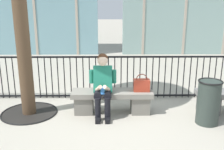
# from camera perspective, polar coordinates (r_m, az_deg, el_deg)

# --- Properties ---
(ground_plane) EXTENTS (60.00, 60.00, 0.00)m
(ground_plane) POSITION_cam_1_polar(r_m,az_deg,el_deg) (5.29, 0.01, -8.14)
(ground_plane) COLOR #A8A091
(stone_bench) EXTENTS (1.60, 0.44, 0.45)m
(stone_bench) POSITION_cam_1_polar(r_m,az_deg,el_deg) (5.19, 0.01, -5.40)
(stone_bench) COLOR gray
(stone_bench) RESTS_ON ground
(seated_person_with_phone) EXTENTS (0.52, 0.66, 1.21)m
(seated_person_with_phone) POSITION_cam_1_polar(r_m,az_deg,el_deg) (4.94, -2.04, -1.84)
(seated_person_with_phone) COLOR black
(seated_person_with_phone) RESTS_ON ground
(handbag_on_bench) EXTENTS (0.31, 0.16, 0.35)m
(handbag_on_bench) POSITION_cam_1_polar(r_m,az_deg,el_deg) (5.12, 6.53, -2.18)
(handbag_on_bench) COLOR #B23823
(handbag_on_bench) RESTS_ON stone_bench
(plaza_railing) EXTENTS (8.49, 0.04, 0.99)m
(plaza_railing) POSITION_cam_1_polar(r_m,az_deg,el_deg) (5.91, -0.09, -0.43)
(plaza_railing) COLOR black
(plaza_railing) RESTS_ON ground
(trash_can) EXTENTS (0.43, 0.43, 0.82)m
(trash_can) POSITION_cam_1_polar(r_m,az_deg,el_deg) (4.99, 20.45, -5.54)
(trash_can) COLOR #2D3833
(trash_can) RESTS_ON ground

